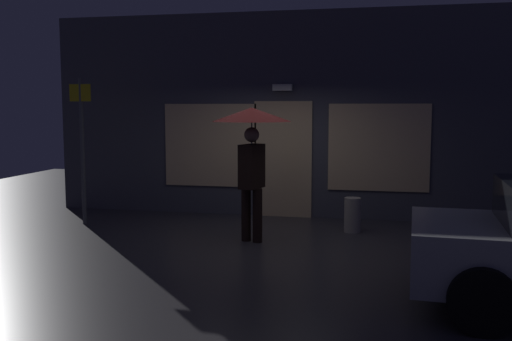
{
  "coord_description": "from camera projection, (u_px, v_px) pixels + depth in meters",
  "views": [
    {
      "loc": [
        1.76,
        -8.55,
        2.09
      ],
      "look_at": [
        -0.07,
        0.04,
        1.12
      ],
      "focal_mm": 40.32,
      "sensor_mm": 36.0,
      "label": 1
    }
  ],
  "objects": [
    {
      "name": "street_sign_post",
      "position": [
        82.0,
        143.0,
        10.16
      ],
      "size": [
        0.4,
        0.07,
        2.59
      ],
      "color": "#595B60",
      "rests_on": "ground"
    },
    {
      "name": "person_with_umbrella",
      "position": [
        252.0,
        133.0,
        8.78
      ],
      "size": [
        1.21,
        1.21,
        2.08
      ],
      "rotation": [
        0.0,
        0.0,
        1.3
      ],
      "color": "black",
      "rests_on": "ground"
    },
    {
      "name": "sidewalk_bollard",
      "position": [
        352.0,
        215.0,
        9.62
      ],
      "size": [
        0.27,
        0.27,
        0.58
      ],
      "primitive_type": "cylinder",
      "color": "#B2A899",
      "rests_on": "ground"
    },
    {
      "name": "building_facade",
      "position": [
        285.0,
        116.0,
        10.97
      ],
      "size": [
        9.18,
        0.48,
        3.87
      ],
      "color": "#4C4C56",
      "rests_on": "ground"
    },
    {
      "name": "ground_plane",
      "position": [
        260.0,
        242.0,
        8.9
      ],
      "size": [
        18.0,
        18.0,
        0.0
      ],
      "primitive_type": "plane",
      "color": "#38353A"
    }
  ]
}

